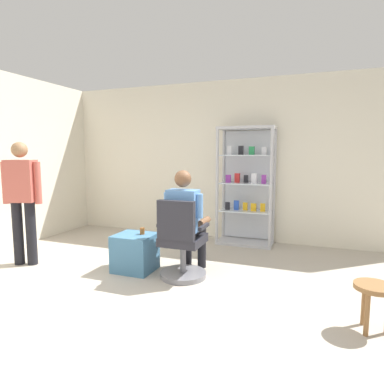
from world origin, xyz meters
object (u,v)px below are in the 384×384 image
(seated_shopkeeper, at_px, (186,217))
(standing_customer, at_px, (22,195))
(display_cabinet_main, at_px, (247,185))
(tea_glass, at_px, (142,231))
(storage_crate, at_px, (135,252))
(office_chair, at_px, (182,246))
(wooden_stool, at_px, (374,294))

(seated_shopkeeper, distance_m, standing_customer, 2.21)
(display_cabinet_main, xyz_separation_m, tea_glass, (-0.97, -1.74, -0.45))
(storage_crate, height_order, standing_customer, standing_customer)
(display_cabinet_main, relative_size, storage_crate, 3.93)
(display_cabinet_main, height_order, standing_customer, display_cabinet_main)
(standing_customer, bearing_deg, tea_glass, 12.79)
(office_chair, height_order, seated_shopkeeper, seated_shopkeeper)
(standing_customer, bearing_deg, seated_shopkeeper, 11.41)
(seated_shopkeeper, distance_m, storage_crate, 0.82)
(display_cabinet_main, xyz_separation_m, seated_shopkeeper, (-0.40, -1.66, -0.25))
(tea_glass, relative_size, standing_customer, 0.05)
(office_chair, relative_size, seated_shopkeeper, 0.74)
(office_chair, bearing_deg, display_cabinet_main, 77.69)
(seated_shopkeeper, bearing_deg, wooden_stool, -19.18)
(office_chair, height_order, wooden_stool, office_chair)
(display_cabinet_main, height_order, seated_shopkeeper, display_cabinet_main)
(tea_glass, height_order, standing_customer, standing_customer)
(display_cabinet_main, relative_size, tea_glass, 23.04)
(storage_crate, relative_size, standing_customer, 0.30)
(storage_crate, xyz_separation_m, tea_glass, (0.08, 0.05, 0.27))
(office_chair, xyz_separation_m, standing_customer, (-2.15, -0.27, 0.54))
(seated_shopkeeper, xyz_separation_m, storage_crate, (-0.66, -0.12, -0.48))
(office_chair, height_order, standing_customer, standing_customer)
(tea_glass, bearing_deg, storage_crate, -150.63)
(office_chair, relative_size, standing_customer, 0.59)
(office_chair, relative_size, storage_crate, 1.98)
(display_cabinet_main, relative_size, office_chair, 1.98)
(wooden_stool, bearing_deg, display_cabinet_main, 123.46)
(seated_shopkeeper, xyz_separation_m, standing_customer, (-2.15, -0.43, 0.22))
(display_cabinet_main, distance_m, tea_glass, 2.04)
(storage_crate, bearing_deg, standing_customer, -168.23)
(storage_crate, height_order, wooden_stool, storage_crate)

